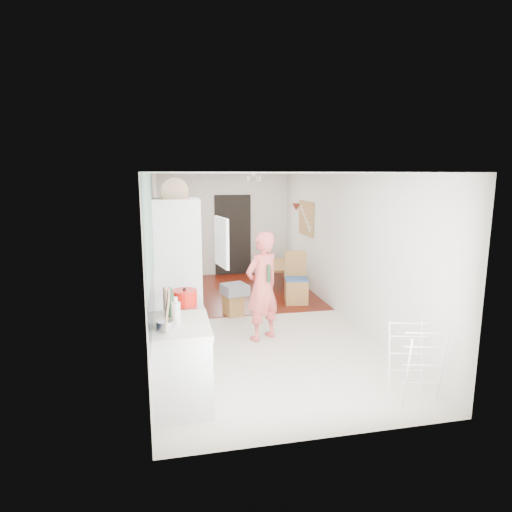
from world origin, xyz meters
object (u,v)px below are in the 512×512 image
object	(u,v)px
person	(262,277)
dining_chair	(296,278)
dining_table	(274,276)
stool	(233,305)
drying_rack	(415,363)

from	to	relation	value
person	dining_chair	world-z (taller)	person
person	dining_table	bearing A→B (deg)	-137.32
stool	drying_rack	distance (m)	3.64
dining_chair	drying_rack	xyz separation A→B (m)	(0.22, -3.75, -0.08)
dining_chair	stool	size ratio (longest dim) A/B	2.64
person	dining_table	world-z (taller)	person
dining_table	stool	xyz separation A→B (m)	(-1.25, -1.99, -0.01)
dining_chair	stool	distance (m)	1.43
stool	drying_rack	world-z (taller)	drying_rack
person	dining_table	distance (m)	3.44
dining_chair	drying_rack	world-z (taller)	dining_chair
dining_table	stool	distance (m)	2.35
stool	drying_rack	size ratio (longest dim) A/B	0.45
dining_table	dining_chair	xyz separation A→B (m)	(0.06, -1.53, 0.30)
dining_table	stool	bearing A→B (deg)	159.03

